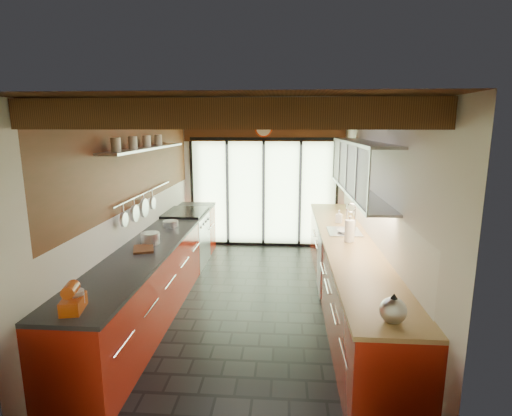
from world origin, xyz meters
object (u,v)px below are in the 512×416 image
kettle (393,309)px  soap_bottle (339,216)px  stand_mixer (73,299)px  bowl (345,232)px  paper_towel (350,231)px

kettle → soap_bottle: size_ratio=1.38×
stand_mixer → bowl: size_ratio=1.43×
kettle → paper_towel: size_ratio=0.82×
stand_mixer → bowl: stand_mixer is taller
paper_towel → bowl: 0.42m
stand_mixer → paper_towel: size_ratio=0.86×
soap_bottle → bowl: (0.00, -0.64, -0.08)m
soap_bottle → bowl: size_ratio=0.99×
soap_bottle → paper_towel: bearing=-90.0°
stand_mixer → bowl: bearing=45.2°
stand_mixer → bowl: 3.61m
paper_towel → bowl: (0.00, 0.41, -0.12)m
stand_mixer → soap_bottle: 4.09m
paper_towel → bowl: paper_towel is taller
paper_towel → soap_bottle: bearing=90.0°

